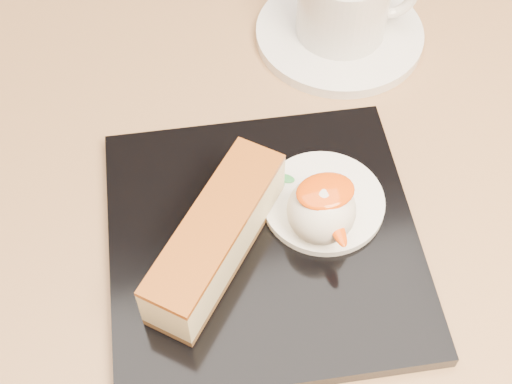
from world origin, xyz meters
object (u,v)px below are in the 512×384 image
object	(u,v)px
dessert_plate	(264,241)
saucer	(339,34)
ice_cream_scoop	(321,211)
cheesecake	(216,237)
table	(217,295)
coffee_cup	(346,0)

from	to	relation	value
dessert_plate	saucer	bearing A→B (deg)	56.53
ice_cream_scoop	dessert_plate	bearing A→B (deg)	172.87
ice_cream_scoop	cheesecake	bearing A→B (deg)	180.00
table	ice_cream_scoop	xyz separation A→B (m)	(0.07, -0.05, 0.19)
dessert_plate	cheesecake	world-z (taller)	cheesecake
table	coffee_cup	xyz separation A→B (m)	(0.16, 0.14, 0.20)
dessert_plate	saucer	world-z (taller)	dessert_plate
cheesecake	ice_cream_scoop	distance (m)	0.08
table	ice_cream_scoop	distance (m)	0.21
coffee_cup	dessert_plate	bearing A→B (deg)	-115.47
table	dessert_plate	distance (m)	0.17
table	saucer	bearing A→B (deg)	42.48
dessert_plate	table	bearing A→B (deg)	121.86
coffee_cup	saucer	bearing A→B (deg)	-180.00
dessert_plate	saucer	size ratio (longest dim) A/B	1.47
table	ice_cream_scoop	size ratio (longest dim) A/B	16.52
table	coffee_cup	world-z (taller)	coffee_cup
cheesecake	ice_cream_scoop	xyz separation A→B (m)	(0.08, 0.00, 0.00)
dessert_plate	cheesecake	distance (m)	0.05
dessert_plate	cheesecake	bearing A→B (deg)	-171.87
ice_cream_scoop	saucer	bearing A→B (deg)	66.26
dessert_plate	coffee_cup	size ratio (longest dim) A/B	2.08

